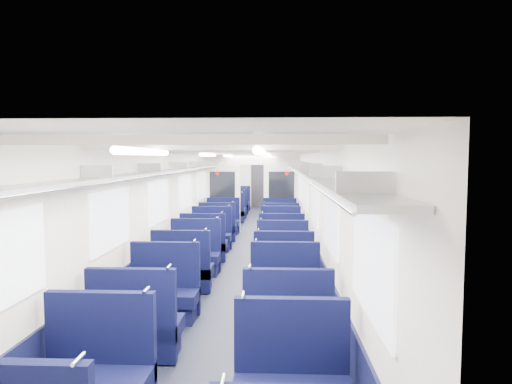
% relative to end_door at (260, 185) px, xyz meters
% --- Properties ---
extents(floor, '(2.80, 18.00, 0.01)m').
position_rel_end_door_xyz_m(floor, '(0.00, -8.94, -1.00)').
color(floor, black).
rests_on(floor, ground).
extents(ceiling, '(2.80, 18.00, 0.01)m').
position_rel_end_door_xyz_m(ceiling, '(0.00, -8.94, 1.35)').
color(ceiling, white).
rests_on(ceiling, wall_left).
extents(wall_left, '(0.02, 18.00, 2.35)m').
position_rel_end_door_xyz_m(wall_left, '(-1.40, -8.94, 0.18)').
color(wall_left, silver).
rests_on(wall_left, floor).
extents(dado_left, '(0.03, 17.90, 0.70)m').
position_rel_end_door_xyz_m(dado_left, '(-1.39, -8.94, -0.65)').
color(dado_left, black).
rests_on(dado_left, floor).
extents(wall_right, '(0.02, 18.00, 2.35)m').
position_rel_end_door_xyz_m(wall_right, '(1.40, -8.94, 0.18)').
color(wall_right, silver).
rests_on(wall_right, floor).
extents(dado_right, '(0.03, 17.90, 0.70)m').
position_rel_end_door_xyz_m(dado_right, '(1.39, -8.94, -0.65)').
color(dado_right, black).
rests_on(dado_right, floor).
extents(wall_far, '(2.80, 0.02, 2.35)m').
position_rel_end_door_xyz_m(wall_far, '(0.00, 0.06, 0.18)').
color(wall_far, silver).
rests_on(wall_far, floor).
extents(luggage_rack_left, '(0.36, 17.40, 0.18)m').
position_rel_end_door_xyz_m(luggage_rack_left, '(-1.21, -8.94, 0.97)').
color(luggage_rack_left, '#B2B5BA').
rests_on(luggage_rack_left, wall_left).
extents(luggage_rack_right, '(0.36, 17.40, 0.18)m').
position_rel_end_door_xyz_m(luggage_rack_right, '(1.21, -8.94, 0.97)').
color(luggage_rack_right, '#B2B5BA').
rests_on(luggage_rack_right, wall_right).
extents(windows, '(2.78, 15.60, 0.75)m').
position_rel_end_door_xyz_m(windows, '(0.00, -9.40, 0.42)').
color(windows, white).
rests_on(windows, wall_left).
extents(ceiling_fittings, '(2.70, 16.06, 0.11)m').
position_rel_end_door_xyz_m(ceiling_fittings, '(0.00, -9.20, 1.29)').
color(ceiling_fittings, white).
rests_on(ceiling_fittings, ceiling).
extents(end_door, '(0.75, 0.06, 2.00)m').
position_rel_end_door_xyz_m(end_door, '(0.00, 0.00, 0.00)').
color(end_door, black).
rests_on(end_door, floor).
extents(bulkhead, '(2.80, 0.10, 2.35)m').
position_rel_end_door_xyz_m(bulkhead, '(-0.00, -6.53, 0.23)').
color(bulkhead, white).
rests_on(bulkhead, floor).
extents(seat_2, '(0.96, 0.53, 1.07)m').
position_rel_end_door_xyz_m(seat_2, '(-0.83, -16.04, -0.67)').
color(seat_2, '#0B0E35').
rests_on(seat_2, floor).
extents(seat_4, '(0.96, 0.53, 1.07)m').
position_rel_end_door_xyz_m(seat_4, '(-0.83, -14.96, -0.67)').
color(seat_4, '#0B0E35').
rests_on(seat_4, floor).
extents(seat_5, '(0.96, 0.53, 1.07)m').
position_rel_end_door_xyz_m(seat_5, '(0.83, -14.91, -0.67)').
color(seat_5, '#0B0E35').
rests_on(seat_5, floor).
extents(seat_6, '(0.96, 0.53, 1.07)m').
position_rel_end_door_xyz_m(seat_6, '(-0.83, -13.75, -0.67)').
color(seat_6, '#0B0E35').
rests_on(seat_6, floor).
extents(seat_7, '(0.96, 0.53, 1.07)m').
position_rel_end_door_xyz_m(seat_7, '(0.83, -13.67, -0.67)').
color(seat_7, '#0B0E35').
rests_on(seat_7, floor).
extents(seat_8, '(0.96, 0.53, 1.07)m').
position_rel_end_door_xyz_m(seat_8, '(-0.83, -12.50, -0.67)').
color(seat_8, '#0B0E35').
rests_on(seat_8, floor).
extents(seat_9, '(0.96, 0.53, 1.07)m').
position_rel_end_door_xyz_m(seat_9, '(0.83, -12.51, -0.67)').
color(seat_9, '#0B0E35').
rests_on(seat_9, floor).
extents(seat_10, '(0.96, 0.53, 1.07)m').
position_rel_end_door_xyz_m(seat_10, '(-0.83, -11.39, -0.67)').
color(seat_10, '#0B0E35').
rests_on(seat_10, floor).
extents(seat_11, '(0.96, 0.53, 1.07)m').
position_rel_end_door_xyz_m(seat_11, '(0.83, -11.54, -0.67)').
color(seat_11, '#0B0E35').
rests_on(seat_11, floor).
extents(seat_12, '(0.96, 0.53, 1.07)m').
position_rel_end_door_xyz_m(seat_12, '(-0.83, -10.34, -0.67)').
color(seat_12, '#0B0E35').
rests_on(seat_12, floor).
extents(seat_13, '(0.96, 0.53, 1.07)m').
position_rel_end_door_xyz_m(seat_13, '(0.83, -10.26, -0.67)').
color(seat_13, '#0B0E35').
rests_on(seat_13, floor).
extents(seat_14, '(0.96, 0.53, 1.07)m').
position_rel_end_door_xyz_m(seat_14, '(-0.83, -9.22, -0.67)').
color(seat_14, '#0B0E35').
rests_on(seat_14, floor).
extents(seat_15, '(0.96, 0.53, 1.07)m').
position_rel_end_door_xyz_m(seat_15, '(0.83, -9.08, -0.67)').
color(seat_15, '#0B0E35').
rests_on(seat_15, floor).
extents(seat_16, '(0.96, 0.53, 1.07)m').
position_rel_end_door_xyz_m(seat_16, '(-0.83, -8.05, -0.67)').
color(seat_16, '#0B0E35').
rests_on(seat_16, floor).
extents(seat_17, '(0.96, 0.53, 1.07)m').
position_rel_end_door_xyz_m(seat_17, '(0.83, -8.12, -0.67)').
color(seat_17, '#0B0E35').
rests_on(seat_17, floor).
extents(seat_18, '(0.96, 0.53, 1.07)m').
position_rel_end_door_xyz_m(seat_18, '(-0.83, -6.88, -0.67)').
color(seat_18, '#0B0E35').
rests_on(seat_18, floor).
extents(seat_19, '(0.96, 0.53, 1.07)m').
position_rel_end_door_xyz_m(seat_19, '(0.83, -6.92, -0.67)').
color(seat_19, '#0B0E35').
rests_on(seat_19, floor).
extents(seat_20, '(0.96, 0.53, 1.07)m').
position_rel_end_door_xyz_m(seat_20, '(-0.83, -4.71, -0.67)').
color(seat_20, '#0B0E35').
rests_on(seat_20, floor).
extents(seat_21, '(0.96, 0.53, 1.07)m').
position_rel_end_door_xyz_m(seat_21, '(0.83, -4.73, -0.67)').
color(seat_21, '#0B0E35').
rests_on(seat_21, floor).
extents(seat_22, '(0.96, 0.53, 1.07)m').
position_rel_end_door_xyz_m(seat_22, '(-0.83, -3.75, -0.67)').
color(seat_22, '#0B0E35').
rests_on(seat_22, floor).
extents(seat_23, '(0.96, 0.53, 1.07)m').
position_rel_end_door_xyz_m(seat_23, '(0.83, -3.60, -0.67)').
color(seat_23, '#0B0E35').
rests_on(seat_23, floor).
extents(seat_24, '(0.96, 0.53, 1.07)m').
position_rel_end_door_xyz_m(seat_24, '(-0.83, -2.47, -0.67)').
color(seat_24, '#0B0E35').
rests_on(seat_24, floor).
extents(seat_25, '(0.96, 0.53, 1.07)m').
position_rel_end_door_xyz_m(seat_25, '(0.83, -2.49, -0.67)').
color(seat_25, '#0B0E35').
rests_on(seat_25, floor).
extents(seat_26, '(0.96, 0.53, 1.07)m').
position_rel_end_door_xyz_m(seat_26, '(-0.83, -1.43, -0.67)').
color(seat_26, '#0B0E35').
rests_on(seat_26, floor).
extents(seat_27, '(0.96, 0.53, 1.07)m').
position_rel_end_door_xyz_m(seat_27, '(0.83, -1.43, -0.67)').
color(seat_27, '#0B0E35').
rests_on(seat_27, floor).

